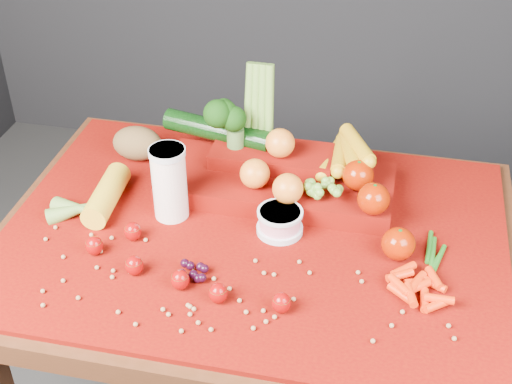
% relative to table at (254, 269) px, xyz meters
% --- Properties ---
extents(table, '(1.10, 0.80, 0.75)m').
position_rel_table_xyz_m(table, '(0.00, 0.00, 0.00)').
color(table, '#351B0C').
rests_on(table, ground).
extents(red_cloth, '(1.05, 0.75, 0.01)m').
position_rel_table_xyz_m(red_cloth, '(0.00, 0.00, 0.10)').
color(red_cloth, '#6C0D03').
rests_on(red_cloth, table).
extents(milk_glass, '(0.08, 0.08, 0.17)m').
position_rel_table_xyz_m(milk_glass, '(-0.19, 0.02, 0.20)').
color(milk_glass, white).
rests_on(milk_glass, red_cloth).
extents(yogurt_bowl, '(0.10, 0.10, 0.05)m').
position_rel_table_xyz_m(yogurt_bowl, '(0.05, 0.01, 0.14)').
color(yogurt_bowl, silver).
rests_on(yogurt_bowl, red_cloth).
extents(strawberry_scatter, '(0.44, 0.18, 0.05)m').
position_rel_table_xyz_m(strawberry_scatter, '(-0.13, -0.17, 0.13)').
color(strawberry_scatter, '#9B0003').
rests_on(strawberry_scatter, red_cloth).
extents(dark_grape_cluster, '(0.06, 0.05, 0.03)m').
position_rel_table_xyz_m(dark_grape_cluster, '(-0.08, -0.17, 0.12)').
color(dark_grape_cluster, black).
rests_on(dark_grape_cluster, red_cloth).
extents(soybean_scatter, '(0.84, 0.24, 0.01)m').
position_rel_table_xyz_m(soybean_scatter, '(0.00, -0.20, 0.11)').
color(soybean_scatter, '#A97849').
rests_on(soybean_scatter, red_cloth).
extents(corn_ear, '(0.19, 0.24, 0.06)m').
position_rel_table_xyz_m(corn_ear, '(-0.37, -0.01, 0.13)').
color(corn_ear, yellow).
rests_on(corn_ear, red_cloth).
extents(potato, '(0.12, 0.09, 0.08)m').
position_rel_table_xyz_m(potato, '(-0.34, 0.22, 0.15)').
color(potato, brown).
rests_on(potato, red_cloth).
extents(baby_carrot_pile, '(0.17, 0.17, 0.03)m').
position_rel_table_xyz_m(baby_carrot_pile, '(0.35, -0.12, 0.12)').
color(baby_carrot_pile, red).
rests_on(baby_carrot_pile, red_cloth).
extents(green_bean_pile, '(0.14, 0.12, 0.01)m').
position_rel_table_xyz_m(green_bean_pile, '(0.36, -0.01, 0.11)').
color(green_bean_pile, '#1C5E15').
rests_on(green_bean_pile, red_cloth).
extents(produce_mound, '(0.61, 0.35, 0.27)m').
position_rel_table_xyz_m(produce_mound, '(0.03, 0.16, 0.16)').
color(produce_mound, '#6C0D03').
rests_on(produce_mound, red_cloth).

